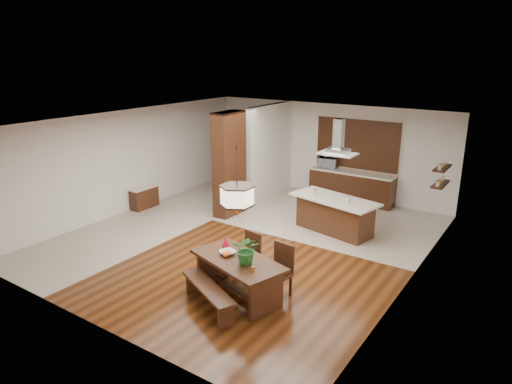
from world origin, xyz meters
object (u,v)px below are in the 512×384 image
Objects in this scene: dining_chair_left at (246,256)px; range_hood at (339,137)px; dining_chair_right at (277,272)px; dining_bench at (208,297)px; foliage_plant at (247,250)px; pendant_lantern at (237,182)px; dining_table at (238,269)px; fruit_bowl at (227,253)px; hallway_console at (144,198)px; microwave at (328,163)px; kitchen_island at (334,215)px; island_cup at (347,200)px.

range_hood is (0.41, 3.30, 1.98)m from dining_chair_left.
dining_bench is at bearing -120.76° from dining_chair_right.
range_hood reaches higher than foliage_plant.
pendant_lantern is at bearing -139.49° from dining_chair_right.
foliage_plant is 0.61× the size of range_hood.
foliage_plant is (-0.36, -0.47, 0.53)m from dining_chair_right.
fruit_bowl reaches higher than dining_table.
hallway_console is 6.05m from dining_bench.
foliage_plant is 0.94× the size of microwave.
dining_table is at bearing -79.52° from kitchen_island.
microwave reaches higher than kitchen_island.
dining_chair_right is at bearing -20.12° from hallway_console.
pendant_lantern is at bearing -97.36° from island_cup.
dining_table is at bearing -139.49° from dining_chair_right.
foliage_plant reaches higher than island_cup.
dining_chair_left is 3.87m from range_hood.
hallway_console is 3.02× the size of fruit_bowl.
fruit_bowl is 6.65m from microwave.
pendant_lantern reaches higher than dining_chair_right.
kitchen_island is at bearing 88.12° from dining_table.
range_hood is at bearing -71.01° from microwave.
range_hood reaches higher than fruit_bowl.
dining_table is 2.11× the size of dining_chair_left.
range_hood is at bearing 14.43° from hallway_console.
dining_table is at bearing -91.87° from range_hood.
fruit_bowl is (-0.09, 0.69, 0.59)m from dining_bench.
foliage_plant reaches higher than dining_table.
range_hood is (0.00, 0.00, 1.99)m from kitchen_island.
pendant_lantern is 1.46× the size of range_hood.
dining_chair_left reaches higher than dining_table.
pendant_lantern is (5.31, -2.58, 1.93)m from hallway_console.
dining_chair_right reaches higher than dining_chair_left.
dining_chair_left is (-0.09, 1.32, 0.26)m from dining_bench.
fruit_bowl is at bearing 169.47° from dining_table.
island_cup is (5.81, 1.28, 0.65)m from hallway_console.
dining_chair_right is (0.61, 0.41, -0.06)m from dining_table.
island_cup is (0.78, 3.19, 0.48)m from dining_chair_left.
island_cup is (0.37, -0.12, -1.50)m from range_hood.
island_cup is at bearing 78.46° from fruit_bowl.
dining_chair_left is 3.32m from island_cup.
dining_table is 0.37m from fruit_bowl.
kitchen_island is (0.32, 4.61, 0.25)m from dining_bench.
kitchen_island is 2.64× the size of range_hood.
foliage_plant is at bearing -88.31° from range_hood.
microwave is at bearing 123.66° from island_cup.
pendant_lantern reaches higher than kitchen_island.
dining_chair_right is (5.91, -2.17, 0.20)m from hallway_console.
kitchen_island is 18.43× the size of island_cup.
island_cup is (0.37, -0.11, 0.50)m from kitchen_island.
hallway_console is 1.52× the size of microwave.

